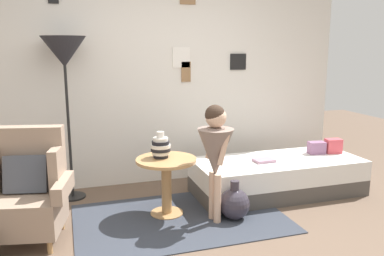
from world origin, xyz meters
The scene contains 13 objects.
ground_plane centered at (0.00, 0.00, 0.00)m, with size 12.00×12.00×0.00m, color brown.
gallery_wall centered at (0.00, 1.95, 1.30)m, with size 4.80×0.12×2.60m.
rug centered at (-0.04, 0.72, 0.01)m, with size 2.02×1.30×0.01m, color #333842.
armchair centered at (-1.41, 0.74, 0.44)m, with size 0.84×0.70×0.97m.
daybed centered at (1.21, 1.06, 0.20)m, with size 1.90×0.81×0.40m.
pillow_head centered at (1.98, 1.11, 0.49)m, with size 0.18×0.12×0.17m, color #D64C56.
pillow_mid centered at (1.77, 1.14, 0.47)m, with size 0.19×0.12×0.14m, color gray.
side_table centered at (-0.14, 0.87, 0.42)m, with size 0.60×0.60×0.58m.
vase_striped centered at (-0.18, 0.92, 0.69)m, with size 0.20×0.20×0.26m.
floor_lamp centered at (-1.03, 1.63, 1.55)m, with size 0.46×0.46×1.76m.
person_child centered at (0.26, 0.57, 0.73)m, with size 0.34×0.34×1.13m.
book_on_daybed centered at (1.01, 1.02, 0.42)m, with size 0.22×0.16×0.03m, color #A67F97.
demijohn_near centered at (0.46, 0.56, 0.16)m, with size 0.30×0.30×0.39m.
Camera 1 is at (-1.05, -2.80, 1.65)m, focal length 37.43 mm.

